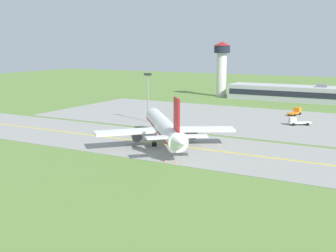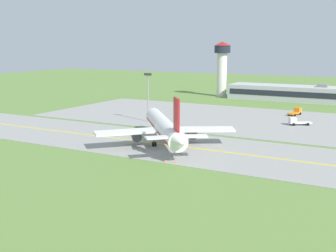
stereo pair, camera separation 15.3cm
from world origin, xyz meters
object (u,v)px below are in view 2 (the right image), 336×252
at_px(apron_light_mast, 148,91).
at_px(service_truck_baggage, 296,112).
at_px(airplane_lead, 164,127).
at_px(control_tower, 222,63).
at_px(service_truck_fuel, 297,121).

bearing_deg(apron_light_mast, service_truck_baggage, 43.27).
distance_m(airplane_lead, apron_light_mast, 31.36).
xyz_separation_m(airplane_lead, control_tower, (-24.25, 96.67, 10.79)).
xyz_separation_m(service_truck_baggage, control_tower, (-41.65, 37.98, 13.73)).
distance_m(service_truck_baggage, apron_light_mast, 50.87).
height_order(airplane_lead, control_tower, control_tower).
xyz_separation_m(control_tower, apron_light_mast, (5.08, -72.40, -5.59)).
xyz_separation_m(airplane_lead, service_truck_fuel, (21.71, 39.68, -2.95)).
height_order(control_tower, apron_light_mast, control_tower).
distance_m(service_truck_baggage, service_truck_fuel, 19.50).
relative_size(service_truck_baggage, service_truck_fuel, 1.03).
distance_m(service_truck_fuel, apron_light_mast, 44.44).
distance_m(airplane_lead, control_tower, 100.25).
height_order(service_truck_fuel, control_tower, control_tower).
height_order(airplane_lead, service_truck_fuel, airplane_lead).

